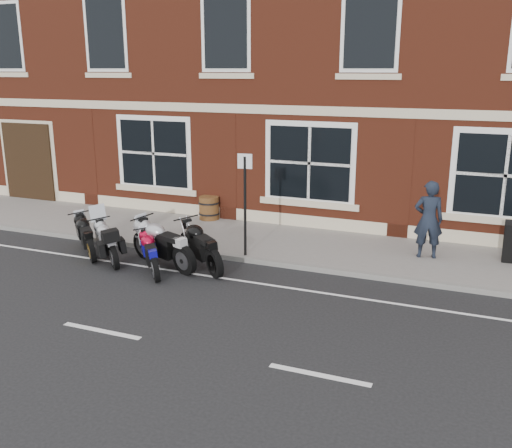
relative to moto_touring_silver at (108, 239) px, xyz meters
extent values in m
plane|color=black|center=(2.24, -0.31, -0.52)|extent=(80.00, 80.00, 0.00)
cube|color=slate|center=(2.24, 2.69, -0.46)|extent=(30.00, 3.00, 0.12)
cube|color=slate|center=(2.24, 1.11, -0.46)|extent=(30.00, 0.16, 0.12)
cube|color=maroon|center=(2.24, 10.19, 5.48)|extent=(24.00, 12.00, 12.00)
cylinder|color=black|center=(-0.45, 0.41, -0.22)|extent=(0.52, 0.49, 0.59)
cylinder|color=black|center=(0.54, -0.49, -0.22)|extent=(0.52, 0.49, 0.59)
cube|color=black|center=(0.01, -0.01, 0.09)|extent=(0.69, 0.66, 0.20)
ellipsoid|color=#9D9CA1|center=(-0.09, 0.08, 0.20)|extent=(0.60, 0.59, 0.29)
cube|color=black|center=(0.28, -0.26, 0.17)|extent=(0.54, 0.52, 0.09)
cube|color=silver|center=(-0.43, 0.40, 0.54)|extent=(0.29, 0.31, 0.41)
cylinder|color=black|center=(1.03, 0.17, -0.23)|extent=(0.45, 0.51, 0.57)
cylinder|color=black|center=(1.86, -0.82, -0.23)|extent=(0.45, 0.51, 0.57)
cube|color=black|center=(1.42, -0.29, 0.07)|extent=(0.62, 0.68, 0.20)
ellipsoid|color=maroon|center=(1.33, -0.19, 0.18)|extent=(0.56, 0.59, 0.28)
cube|color=black|center=(1.64, -0.57, 0.14)|extent=(0.49, 0.52, 0.09)
cylinder|color=black|center=(-1.23, 0.64, -0.21)|extent=(0.52, 0.50, 0.60)
cylinder|color=black|center=(-0.24, -0.30, -0.21)|extent=(0.52, 0.50, 0.60)
cube|color=black|center=(-0.77, 0.20, 0.11)|extent=(0.70, 0.68, 0.21)
ellipsoid|color=black|center=(-0.88, 0.30, 0.22)|extent=(0.62, 0.61, 0.30)
cube|color=black|center=(-0.50, -0.05, 0.18)|extent=(0.54, 0.53, 0.09)
cylinder|color=black|center=(0.77, 0.41, -0.17)|extent=(0.70, 0.40, 0.69)
cylinder|color=black|center=(2.22, -0.19, -0.17)|extent=(0.70, 0.40, 0.69)
cube|color=black|center=(1.45, 0.13, 0.20)|extent=(0.90, 0.57, 0.24)
ellipsoid|color=#9C9BA0|center=(1.30, 0.19, 0.33)|extent=(0.71, 0.59, 0.35)
cube|color=black|center=(1.85, -0.04, 0.29)|extent=(0.66, 0.49, 0.11)
cylinder|color=black|center=(1.76, 0.85, -0.18)|extent=(0.61, 0.53, 0.67)
cylinder|color=black|center=(2.94, -0.11, -0.18)|extent=(0.61, 0.53, 0.67)
cube|color=black|center=(2.31, 0.40, 0.18)|extent=(0.81, 0.73, 0.23)
ellipsoid|color=black|center=(2.19, 0.50, 0.31)|extent=(0.70, 0.67, 0.34)
cube|color=black|center=(2.64, 0.14, 0.26)|extent=(0.62, 0.58, 0.11)
imported|color=black|center=(7.14, 2.74, 0.54)|extent=(0.76, 0.59, 1.87)
cylinder|color=#4F2E15|center=(0.71, 3.99, -0.05)|extent=(0.59, 0.59, 0.69)
cylinder|color=black|center=(0.71, 3.99, -0.22)|extent=(0.62, 0.62, 0.05)
cylinder|color=black|center=(0.71, 3.99, 0.12)|extent=(0.62, 0.62, 0.05)
cylinder|color=black|center=(3.07, 1.24, 0.81)|extent=(0.07, 0.07, 2.41)
cube|color=silver|center=(3.07, 1.24, 1.90)|extent=(0.35, 0.07, 0.35)
camera|label=1|loc=(8.27, -10.85, 3.99)|focal=40.00mm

